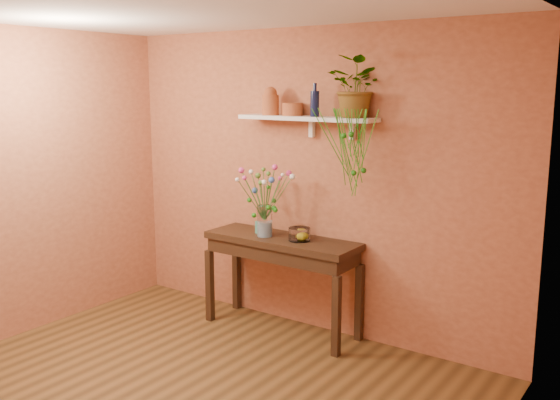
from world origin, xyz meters
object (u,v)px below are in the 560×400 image
object	(u,v)px
blue_bottle	(315,103)
glass_vase	(265,223)
spider_plant	(358,87)
glass_bowl	(299,235)
bouquet	(265,186)
terracotta_jug	(270,102)
sideboard	(282,251)

from	to	relation	value
blue_bottle	glass_vase	world-z (taller)	blue_bottle
blue_bottle	spider_plant	world-z (taller)	spider_plant
glass_bowl	bouquet	bearing A→B (deg)	-172.32
spider_plant	terracotta_jug	bearing A→B (deg)	-177.03
sideboard	terracotta_jug	xyz separation A→B (m)	(-0.19, 0.09, 1.31)
terracotta_jug	glass_vase	bearing A→B (deg)	-74.54
sideboard	bouquet	distance (m)	0.60
terracotta_jug	spider_plant	world-z (taller)	spider_plant
sideboard	glass_vase	bearing A→B (deg)	-158.77
terracotta_jug	spider_plant	xyz separation A→B (m)	(0.84, 0.04, 0.13)
terracotta_jug	glass_bowl	bearing A→B (deg)	-14.82
blue_bottle	glass_bowl	bearing A→B (deg)	-129.40
sideboard	glass_bowl	size ratio (longest dim) A/B	7.61
bouquet	glass_bowl	distance (m)	0.53
sideboard	glass_bowl	world-z (taller)	glass_bowl
spider_plant	glass_vase	world-z (taller)	spider_plant
sideboard	spider_plant	size ratio (longest dim) A/B	2.88
blue_bottle	glass_bowl	world-z (taller)	blue_bottle
spider_plant	bouquet	world-z (taller)	spider_plant
blue_bottle	spider_plant	bearing A→B (deg)	6.71
glass_bowl	terracotta_jug	bearing A→B (deg)	165.18
glass_vase	glass_bowl	size ratio (longest dim) A/B	1.49
terracotta_jug	spider_plant	bearing A→B (deg)	2.97
glass_vase	blue_bottle	bearing A→B (deg)	19.52
bouquet	terracotta_jug	bearing A→B (deg)	107.96
terracotta_jug	spider_plant	size ratio (longest dim) A/B	0.50
glass_vase	terracotta_jug	bearing A→B (deg)	105.46
sideboard	glass_vase	xyz separation A→B (m)	(-0.14, -0.06, 0.25)
sideboard	glass_vase	distance (m)	0.29
sideboard	terracotta_jug	distance (m)	1.33
terracotta_jug	blue_bottle	distance (m)	0.46
sideboard	blue_bottle	world-z (taller)	blue_bottle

